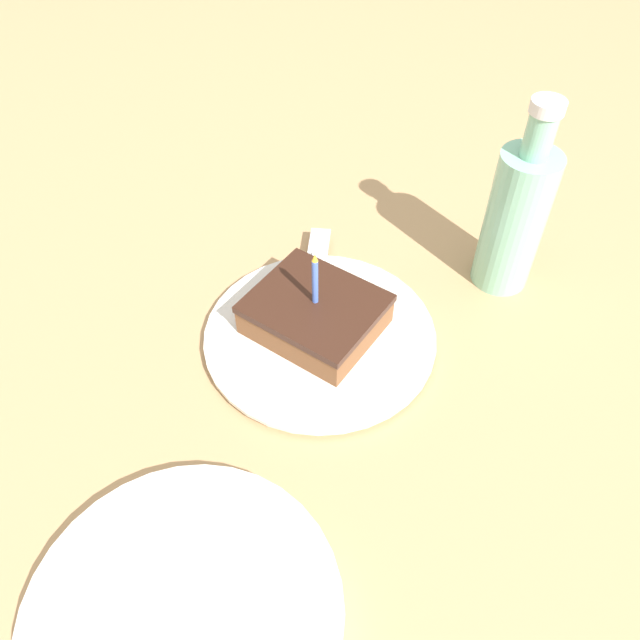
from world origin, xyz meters
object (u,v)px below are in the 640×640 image
object	(u,v)px
fork	(315,274)
bottle	(516,216)
plate	(320,336)
side_plate	(184,615)
cake_slice	(315,314)

from	to	relation	value
fork	bottle	world-z (taller)	bottle
plate	bottle	xyz separation A→B (m)	(0.20, -0.12, 0.08)
side_plate	plate	bearing A→B (deg)	14.57
cake_slice	bottle	world-z (taller)	bottle
fork	bottle	distance (m)	0.23
plate	bottle	size ratio (longest dim) A/B	1.10
cake_slice	fork	world-z (taller)	cake_slice
plate	fork	xyz separation A→B (m)	(0.07, 0.05, 0.01)
fork	side_plate	bearing A→B (deg)	-160.03
plate	cake_slice	bearing A→B (deg)	64.32
plate	side_plate	bearing A→B (deg)	-165.43
plate	fork	size ratio (longest dim) A/B	1.45
plate	cake_slice	xyz separation A→B (m)	(0.00, 0.01, 0.03)
cake_slice	bottle	distance (m)	0.24
plate	fork	bearing A→B (deg)	38.86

